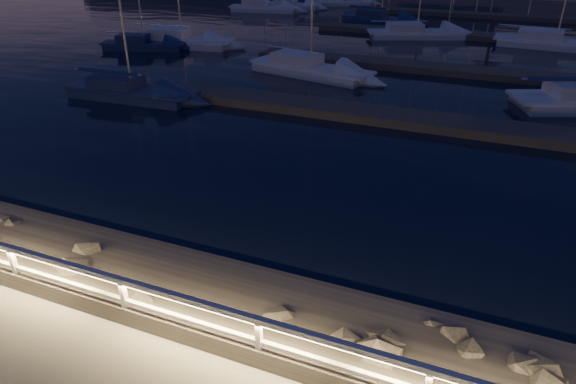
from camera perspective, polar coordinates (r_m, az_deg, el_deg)
name	(u,v)px	position (r m, az deg, el deg)	size (l,w,h in m)	color
ground	(213,347)	(10.41, -8.35, -16.66)	(400.00, 400.00, 0.00)	gray
harbor_water	(439,59)	(38.61, 16.41, 13.95)	(400.00, 440.00, 0.60)	black
guard_rail	(207,315)	(9.93, -9.01, -13.31)	(44.11, 0.12, 1.06)	white
riprap	(148,293)	(12.14, -15.32, -10.78)	(38.40, 3.16, 1.41)	#665F57
floating_docks	(442,48)	(39.74, 16.78, 15.10)	(22.00, 36.00, 0.40)	#544C46
sailboat_a	(179,40)	(40.37, -11.99, 16.20)	(7.96, 3.40, 13.22)	silver
sailboat_b	(129,90)	(28.05, -17.28, 10.77)	(7.10, 2.46, 11.91)	navy
sailboat_e	(142,44)	(40.01, -15.93, 15.57)	(6.24, 3.54, 10.33)	navy
sailboat_f	(308,67)	(31.45, 2.20, 13.68)	(7.98, 3.90, 13.11)	silver
sailboat_g	(414,32)	(44.10, 13.84, 16.84)	(7.98, 4.98, 13.18)	silver
sailboat_i	(262,7)	(57.39, -2.85, 19.81)	(7.53, 3.39, 12.46)	silver
sailboat_j	(379,18)	(50.74, 10.10, 18.46)	(7.50, 3.38, 12.36)	navy
sailboat_k	(552,42)	(43.56, 27.31, 14.62)	(8.64, 3.27, 14.33)	silver
sailboat_m	(291,4)	(60.11, 0.32, 20.14)	(6.45, 2.03, 10.98)	silver
sailboat_n	(339,2)	(62.60, 5.67, 20.31)	(7.36, 4.63, 12.22)	silver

